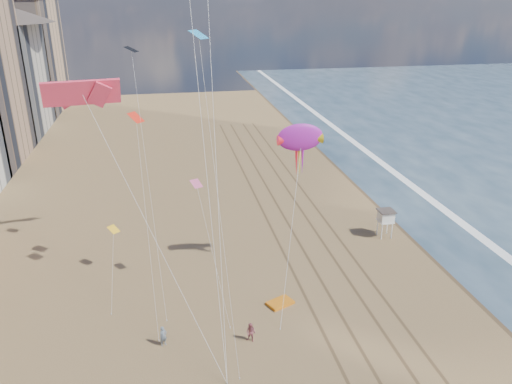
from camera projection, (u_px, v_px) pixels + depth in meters
wet_sand at (409, 206)px, 69.00m from camera, size 260.00×260.00×0.00m
foam at (437, 204)px, 69.73m from camera, size 260.00×260.00×0.00m
tracks at (316, 251)px, 57.03m from camera, size 7.68×120.00×0.01m
lifeguard_stand at (386, 216)px, 59.53m from camera, size 1.91×1.91×3.45m
grounded_kite at (280, 303)px, 47.37m from camera, size 2.81×2.38×0.27m
show_kite at (300, 138)px, 47.80m from camera, size 4.52×5.30×17.72m
kite_flyer_a at (163, 336)px, 41.59m from camera, size 0.79×0.71×1.82m
kite_flyer_b at (251, 333)px, 42.04m from camera, size 1.10×1.04×1.79m
small_kites at (153, 119)px, 45.04m from camera, size 10.67×10.22×20.25m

